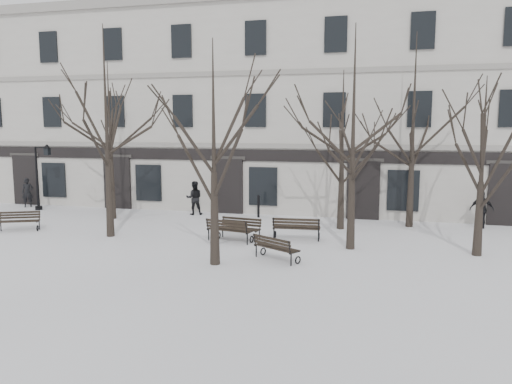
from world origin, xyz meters
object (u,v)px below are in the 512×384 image
(tree_3, at_px, (483,145))
(bench_2, at_px, (275,247))
(tree_2, at_px, (354,110))
(lamp_post, at_px, (41,172))
(bench_1, at_px, (229,229))
(bench_0, at_px, (19,220))
(bench_3, at_px, (240,228))
(tree_0, at_px, (106,106))
(tree_1, at_px, (214,126))
(bench_4, at_px, (296,228))

(tree_3, relative_size, bench_2, 3.55)
(tree_2, xyz_separation_m, lamp_post, (-17.06, 4.73, -3.08))
(bench_1, xyz_separation_m, lamp_post, (-12.29, 4.81, 1.59))
(lamp_post, bearing_deg, bench_2, -25.82)
(bench_0, xyz_separation_m, bench_2, (12.03, -2.07, 0.01))
(bench_2, height_order, lamp_post, lamp_post)
(bench_3, bearing_deg, tree_0, -164.04)
(tree_1, height_order, lamp_post, tree_1)
(tree_3, xyz_separation_m, bench_0, (-18.90, -0.41, -3.49))
(tree_2, xyz_separation_m, tree_3, (4.47, 0.12, -1.22))
(bench_2, xyz_separation_m, bench_4, (0.18, 3.26, 0.05))
(tree_1, xyz_separation_m, bench_2, (1.88, 0.92, -4.14))
(tree_1, distance_m, tree_2, 5.42)
(bench_0, height_order, bench_2, bench_2)
(bench_4, bearing_deg, tree_3, 169.43)
(tree_3, distance_m, bench_2, 8.09)
(tree_1, bearing_deg, tree_2, 37.52)
(tree_2, relative_size, lamp_post, 2.28)
(bench_2, bearing_deg, tree_2, -104.26)
(tree_2, distance_m, bench_4, 5.23)
(bench_2, bearing_deg, bench_3, -22.48)
(bench_3, bearing_deg, bench_2, -45.83)
(bench_4, bearing_deg, bench_0, 1.65)
(bench_1, bearing_deg, tree_0, 14.46)
(tree_1, distance_m, bench_0, 11.37)
(tree_1, xyz_separation_m, bench_1, (-0.50, 3.21, -4.11))
(tree_2, relative_size, bench_0, 4.67)
(bench_3, bearing_deg, bench_4, 17.92)
(bench_0, xyz_separation_m, bench_4, (12.21, 1.19, 0.06))
(tree_0, height_order, tree_2, tree_0)
(bench_2, distance_m, lamp_post, 16.37)
(tree_2, distance_m, bench_0, 15.18)
(tree_1, relative_size, bench_4, 3.79)
(tree_2, xyz_separation_m, bench_4, (-2.22, 0.90, -4.65))
(tree_3, relative_size, bench_3, 3.49)
(tree_1, bearing_deg, tree_0, 152.10)
(tree_1, bearing_deg, lamp_post, 147.92)
(tree_0, bearing_deg, tree_3, 1.61)
(tree_2, bearing_deg, bench_0, -178.84)
(tree_3, relative_size, bench_4, 3.24)
(bench_2, bearing_deg, bench_0, 21.42)
(tree_1, bearing_deg, tree_3, 21.27)
(tree_1, relative_size, bench_2, 4.15)
(tree_0, xyz_separation_m, tree_3, (14.41, 0.40, -1.47))
(lamp_post, bearing_deg, tree_1, -32.08)
(tree_3, bearing_deg, bench_0, -178.74)
(tree_2, height_order, bench_4, tree_2)
(bench_3, xyz_separation_m, bench_4, (2.28, 0.41, 0.04))
(tree_0, distance_m, bench_2, 9.26)
(bench_1, distance_m, bench_4, 2.74)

